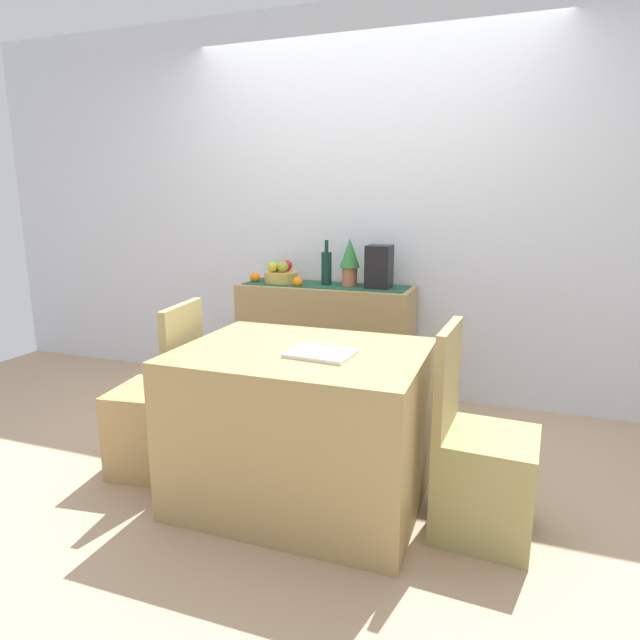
{
  "coord_description": "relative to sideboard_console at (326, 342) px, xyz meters",
  "views": [
    {
      "loc": [
        1.02,
        -2.62,
        1.4
      ],
      "look_at": [
        -0.05,
        0.38,
        0.7
      ],
      "focal_mm": 30.47,
      "sensor_mm": 36.0,
      "label": 1
    }
  ],
  "objects": [
    {
      "name": "chair_near_window",
      "position": [
        -0.47,
        -1.32,
        -0.14
      ],
      "size": [
        0.45,
        0.45,
        0.9
      ],
      "color": "tan",
      "rests_on": "ground"
    },
    {
      "name": "table_runner",
      "position": [
        0.0,
        0.0,
        0.41
      ],
      "size": [
        1.15,
        0.32,
        0.01
      ],
      "primitive_type": "cube",
      "color": "#1E4D37",
      "rests_on": "sideboard_console"
    },
    {
      "name": "apple_center",
      "position": [
        -0.32,
        0.07,
        0.53
      ],
      "size": [
        0.08,
        0.08,
        0.08
      ],
      "primitive_type": "sphere",
      "color": "red",
      "rests_on": "fruit_bowl"
    },
    {
      "name": "apple_right",
      "position": [
        -0.39,
        0.03,
        0.52
      ],
      "size": [
        0.07,
        0.07,
        0.07
      ],
      "primitive_type": "sphere",
      "color": "#829D43",
      "rests_on": "fruit_bowl"
    },
    {
      "name": "orange_loose_near_bowl",
      "position": [
        -0.53,
        -0.04,
        0.45
      ],
      "size": [
        0.07,
        0.07,
        0.07
      ],
      "primitive_type": "sphere",
      "color": "orange",
      "rests_on": "sideboard_console"
    },
    {
      "name": "ground_plane",
      "position": [
        0.21,
        -0.92,
        -0.42
      ],
      "size": [
        6.4,
        6.4,
        0.02
      ],
      "primitive_type": "cube",
      "color": "tan",
      "rests_on": "ground"
    },
    {
      "name": "apple_front",
      "position": [
        -0.39,
        -0.04,
        0.53
      ],
      "size": [
        0.07,
        0.07,
        0.07
      ],
      "primitive_type": "sphere",
      "color": "gold",
      "rests_on": "fruit_bowl"
    },
    {
      "name": "potted_plant",
      "position": [
        0.17,
        0.0,
        0.6
      ],
      "size": [
        0.14,
        0.14,
        0.33
      ],
      "color": "#B86545",
      "rests_on": "sideboard_console"
    },
    {
      "name": "open_book",
      "position": [
        0.46,
        -1.39,
        0.34
      ],
      "size": [
        0.3,
        0.24,
        0.02
      ],
      "primitive_type": "cube",
      "rotation": [
        0.0,
        0.0,
        -0.1
      ],
      "color": "white",
      "rests_on": "dining_table"
    },
    {
      "name": "wine_bottle",
      "position": [
        0.01,
        0.0,
        0.53
      ],
      "size": [
        0.07,
        0.07,
        0.31
      ],
      "color": "#113126",
      "rests_on": "sideboard_console"
    },
    {
      "name": "dining_table",
      "position": [
        0.35,
        -1.33,
        -0.04
      ],
      "size": [
        1.1,
        0.85,
        0.74
      ],
      "primitive_type": "cube",
      "color": "#A58B54",
      "rests_on": "ground"
    },
    {
      "name": "fruit_bowl",
      "position": [
        -0.34,
        0.0,
        0.45
      ],
      "size": [
        0.24,
        0.24,
        0.07
      ],
      "primitive_type": "cylinder",
      "color": "gold",
      "rests_on": "table_runner"
    },
    {
      "name": "sideboard_console",
      "position": [
        0.0,
        0.0,
        0.0
      ],
      "size": [
        1.22,
        0.42,
        0.82
      ],
      "primitive_type": "cube",
      "color": "tan",
      "rests_on": "ground"
    },
    {
      "name": "coffee_maker",
      "position": [
        0.38,
        0.0,
        0.55
      ],
      "size": [
        0.16,
        0.18,
        0.29
      ],
      "primitive_type": "cube",
      "color": "black",
      "rests_on": "sideboard_console"
    },
    {
      "name": "room_wall_rear",
      "position": [
        0.21,
        0.26,
        0.94
      ],
      "size": [
        6.4,
        0.06,
        2.7
      ],
      "primitive_type": "cube",
      "color": "silver",
      "rests_on": "ground"
    },
    {
      "name": "orange_loose_end",
      "position": [
        -0.16,
        -0.12,
        0.44
      ],
      "size": [
        0.07,
        0.07,
        0.07
      ],
      "primitive_type": "sphere",
      "color": "orange",
      "rests_on": "sideboard_console"
    },
    {
      "name": "chair_by_corner",
      "position": [
        1.17,
        -1.33,
        -0.14
      ],
      "size": [
        0.42,
        0.42,
        0.9
      ],
      "color": "#9E9356",
      "rests_on": "ground"
    },
    {
      "name": "apple_upper",
      "position": [
        -0.32,
        -0.01,
        0.53
      ],
      "size": [
        0.08,
        0.08,
        0.08
      ],
      "primitive_type": "sphere",
      "color": "#94A335",
      "rests_on": "fruit_bowl"
    }
  ]
}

